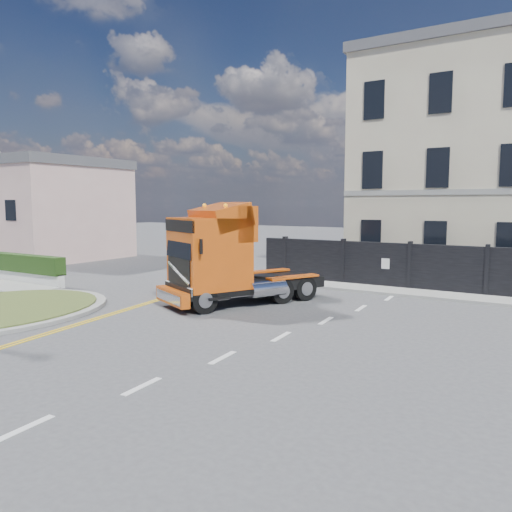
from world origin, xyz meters
The scene contains 8 objects.
ground centered at (0.00, 0.00, 0.00)m, with size 120.00×120.00×0.00m, color #424244.
hedge_wall centered at (-13.00, 1.50, 0.74)m, with size 8.00×0.55×1.35m.
seaside_bldg_pink centered at (-20.00, 9.00, 3.00)m, with size 8.00×8.00×6.00m, color beige.
seaside_bldg_cream centered at (-28.00, 11.00, 2.50)m, with size 9.00×8.00×5.00m, color beige.
hoarding_fence centered at (6.55, 9.00, 1.00)m, with size 18.80×0.25×2.00m.
georgian_building centered at (6.00, 16.50, 5.77)m, with size 12.30×10.30×12.80m.
pavement_far centered at (6.00, 8.10, 0.06)m, with size 20.00×1.60×0.12m, color gray.
truck centered at (-1.00, 2.41, 1.61)m, with size 4.65×6.38×3.60m.
Camera 1 is at (9.47, -12.29, 3.69)m, focal length 35.00 mm.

